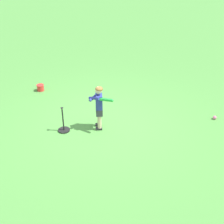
{
  "coord_description": "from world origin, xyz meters",
  "views": [
    {
      "loc": [
        6.13,
        0.8,
        3.97
      ],
      "look_at": [
        0.21,
        0.15,
        0.45
      ],
      "focal_mm": 48.06,
      "sensor_mm": 36.0,
      "label": 1
    }
  ],
  "objects_px": {
    "play_ball_by_bucket": "(215,117)",
    "toy_bucket": "(40,88)",
    "child_batter": "(99,104)",
    "batting_tee": "(64,127)"
  },
  "relations": [
    {
      "from": "batting_tee",
      "to": "toy_bucket",
      "type": "height_order",
      "value": "batting_tee"
    },
    {
      "from": "play_ball_by_bucket",
      "to": "toy_bucket",
      "type": "height_order",
      "value": "toy_bucket"
    },
    {
      "from": "child_batter",
      "to": "batting_tee",
      "type": "bearing_deg",
      "value": -75.28
    },
    {
      "from": "play_ball_by_bucket",
      "to": "child_batter",
      "type": "bearing_deg",
      "value": -76.0
    },
    {
      "from": "child_batter",
      "to": "play_ball_by_bucket",
      "type": "relative_size",
      "value": 11.35
    },
    {
      "from": "play_ball_by_bucket",
      "to": "batting_tee",
      "type": "height_order",
      "value": "batting_tee"
    },
    {
      "from": "child_batter",
      "to": "play_ball_by_bucket",
      "type": "xyz_separation_m",
      "value": [
        -0.7,
        2.8,
        -0.6
      ]
    },
    {
      "from": "batting_tee",
      "to": "toy_bucket",
      "type": "xyz_separation_m",
      "value": [
        -1.99,
        -1.21,
        -0.01
      ]
    },
    {
      "from": "play_ball_by_bucket",
      "to": "toy_bucket",
      "type": "xyz_separation_m",
      "value": [
        -1.08,
        -4.83,
        0.05
      ]
    },
    {
      "from": "batting_tee",
      "to": "toy_bucket",
      "type": "relative_size",
      "value": 2.87
    }
  ]
}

